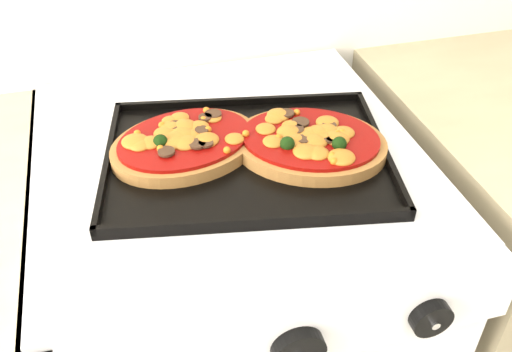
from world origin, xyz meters
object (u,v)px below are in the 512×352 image
object	(u,v)px
stove	(235,333)
pizza_right	(310,141)
pizza_left	(185,142)
baking_tray	(247,155)

from	to	relation	value
stove	pizza_right	xyz separation A→B (m)	(0.12, -0.04, 0.48)
pizza_left	pizza_right	distance (m)	0.19
baking_tray	pizza_left	size ratio (longest dim) A/B	1.85
stove	pizza_right	distance (m)	0.50
pizza_right	pizza_left	bearing A→B (deg)	165.05
baking_tray	pizza_left	distance (m)	0.10
stove	baking_tray	distance (m)	0.47
stove	pizza_left	xyz separation A→B (m)	(-0.06, 0.01, 0.48)
stove	pizza_left	size ratio (longest dim) A/B	4.02
stove	pizza_left	bearing A→B (deg)	175.33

